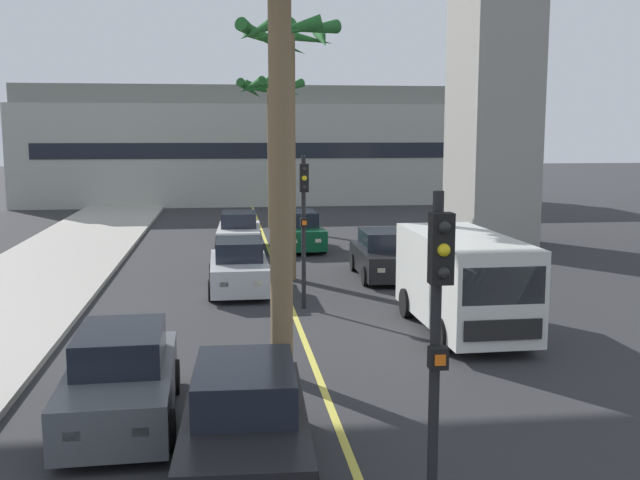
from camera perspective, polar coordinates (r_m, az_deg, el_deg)
lane_stripe_center at (r=24.48m, az=-3.00°, el=-3.10°), size 0.14×56.00×0.01m
pier_building_backdrop at (r=52.14m, az=-5.41°, el=7.14°), size 30.36×8.04×7.79m
car_queue_front at (r=13.09m, az=-14.93°, el=-10.28°), size 1.93×4.15×1.56m
car_queue_second at (r=24.94m, az=4.88°, el=-1.23°), size 1.91×4.14×1.56m
car_queue_third at (r=30.93m, az=-1.61°, el=0.64°), size 1.94×4.16×1.56m
car_queue_fourth at (r=30.76m, az=-6.19°, el=0.55°), size 1.95×4.16×1.56m
car_queue_fifth at (r=10.90m, az=-5.72°, el=-13.88°), size 1.95×4.16×1.56m
car_queue_sixth at (r=22.91m, az=-6.21°, el=-2.10°), size 1.85×4.11×1.56m
delivery_van at (r=18.36m, az=10.84°, el=-2.99°), size 2.22×5.28×2.36m
traffic_light_median_near at (r=8.23m, az=8.95°, el=-6.69°), size 0.24×0.37×4.20m
traffic_light_median_far at (r=20.14m, az=-1.24°, el=2.25°), size 0.24×0.37×4.20m
palm_tree_near_median at (r=24.26m, az=-2.43°, el=12.31°), size 3.38×3.40×8.41m
palm_tree_mid_median at (r=37.35m, az=-3.80°, el=10.43°), size 3.42×3.46×7.51m
palm_tree_far_median at (r=14.39m, az=-3.07°, el=16.62°), size 2.87×2.89×8.79m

